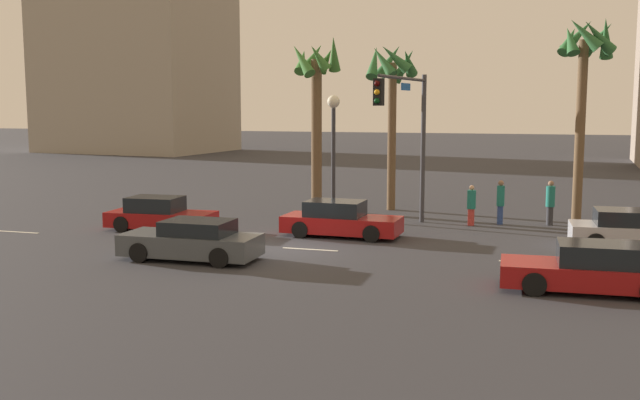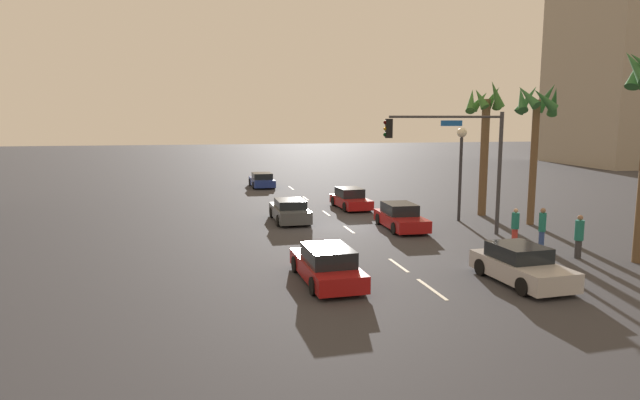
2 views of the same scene
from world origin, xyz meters
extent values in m
plane|color=#333338|center=(0.00, 0.00, 0.00)|extent=(220.00, 220.00, 0.00)
cube|color=silver|center=(-11.36, 0.00, 0.01)|extent=(1.98, 0.14, 0.01)
cube|color=silver|center=(-4.51, 0.00, 0.01)|extent=(1.91, 0.14, 0.01)
cube|color=silver|center=(0.89, 0.00, 0.01)|extent=(2.02, 0.14, 0.01)
cube|color=silver|center=(8.41, 0.00, 0.01)|extent=(2.16, 0.14, 0.01)
cube|color=maroon|center=(-6.07, 2.07, 0.46)|extent=(4.37, 1.91, 0.60)
cube|color=black|center=(-6.32, 2.05, 1.06)|extent=(2.13, 1.61, 0.60)
cylinder|color=black|center=(-4.77, 2.94, 0.32)|extent=(0.65, 0.25, 0.64)
cylinder|color=black|center=(-4.70, 1.32, 0.32)|extent=(0.65, 0.25, 0.64)
cylinder|color=black|center=(-7.43, 2.82, 0.32)|extent=(0.65, 0.25, 0.64)
cylinder|color=black|center=(-7.36, 1.20, 0.32)|extent=(0.65, 0.25, 0.64)
cube|color=maroon|center=(9.89, -3.39, 0.46)|extent=(4.73, 1.94, 0.60)
cube|color=black|center=(10.17, -3.38, 1.05)|extent=(2.30, 1.64, 0.59)
cylinder|color=black|center=(8.47, -4.28, 0.32)|extent=(0.65, 0.24, 0.64)
cylinder|color=black|center=(8.41, -2.61, 0.32)|extent=(0.65, 0.24, 0.64)
cube|color=maroon|center=(1.27, 2.83, 0.47)|extent=(4.56, 1.89, 0.63)
cube|color=black|center=(0.99, 2.84, 1.08)|extent=(2.21, 1.61, 0.59)
cylinder|color=black|center=(2.69, 3.62, 0.32)|extent=(0.65, 0.24, 0.64)
cylinder|color=black|center=(2.64, 1.96, 0.32)|extent=(0.65, 0.24, 0.64)
cylinder|color=black|center=(-0.11, 3.70, 0.32)|extent=(0.65, 0.24, 0.64)
cylinder|color=black|center=(-0.16, 2.05, 0.32)|extent=(0.65, 0.24, 0.64)
cube|color=#B7B7BC|center=(11.67, 3.49, 0.50)|extent=(4.21, 2.04, 0.68)
cube|color=black|center=(11.42, 3.47, 1.10)|extent=(2.06, 1.70, 0.54)
cylinder|color=black|center=(10.34, 4.27, 0.32)|extent=(0.65, 0.25, 0.64)
cylinder|color=black|center=(10.44, 2.56, 0.32)|extent=(0.65, 0.25, 0.64)
cube|color=#474C51|center=(-2.34, -2.73, 0.50)|extent=(4.52, 1.85, 0.69)
cube|color=black|center=(-2.07, -2.73, 1.08)|extent=(2.18, 1.61, 0.47)
cylinder|color=black|center=(-3.73, -3.60, 0.32)|extent=(0.64, 0.23, 0.64)
cylinder|color=black|center=(-3.75, -1.89, 0.32)|extent=(0.64, 0.23, 0.64)
cylinder|color=black|center=(-0.93, -3.57, 0.32)|extent=(0.64, 0.23, 0.64)
cylinder|color=black|center=(-0.95, -1.86, 0.32)|extent=(0.64, 0.23, 0.64)
cylinder|color=#38383D|center=(3.67, 7.20, 3.15)|extent=(0.20, 0.20, 6.30)
cylinder|color=#38383D|center=(3.32, 4.32, 6.05)|extent=(0.82, 5.79, 0.12)
cube|color=black|center=(2.97, 1.43, 5.48)|extent=(0.36, 0.36, 0.95)
sphere|color=#360503|center=(2.95, 1.25, 5.77)|extent=(0.20, 0.20, 0.20)
sphere|color=orange|center=(2.95, 1.25, 5.47)|extent=(0.20, 0.20, 0.20)
sphere|color=black|center=(2.95, 1.25, 5.17)|extent=(0.20, 0.20, 0.20)
cube|color=#1959B2|center=(3.36, 4.61, 5.73)|extent=(0.17, 1.10, 0.28)
cylinder|color=#2D2D33|center=(-0.27, 7.05, 2.45)|extent=(0.18, 0.18, 4.90)
sphere|color=#F2EACC|center=(-0.27, 7.05, 5.18)|extent=(0.56, 0.56, 0.56)
cylinder|color=#BF3833|center=(5.79, 6.91, 0.36)|extent=(0.38, 0.38, 0.71)
cylinder|color=#1E7266|center=(5.79, 6.91, 1.10)|extent=(0.51, 0.51, 0.78)
sphere|color=tan|center=(5.79, 6.91, 1.59)|extent=(0.21, 0.21, 0.21)
cylinder|color=#333338|center=(8.95, 7.95, 0.39)|extent=(0.38, 0.38, 0.79)
cylinder|color=#1E7266|center=(8.95, 7.95, 1.22)|extent=(0.50, 0.50, 0.86)
sphere|color=#8C664C|center=(8.95, 7.95, 1.77)|extent=(0.23, 0.23, 0.23)
cylinder|color=#2D478C|center=(6.94, 7.57, 0.39)|extent=(0.33, 0.33, 0.79)
cylinder|color=#1E7266|center=(6.94, 7.57, 1.22)|extent=(0.44, 0.44, 0.86)
sphere|color=#8C664C|center=(6.94, 7.57, 1.76)|extent=(0.23, 0.23, 0.23)
cylinder|color=brown|center=(-1.76, 9.37, 3.58)|extent=(0.50, 0.50, 7.16)
cone|color=#38702D|center=(-0.95, 9.51, 7.41)|extent=(0.76, 1.28, 1.73)
cone|color=#38702D|center=(-1.45, 9.89, 7.12)|extent=(1.29, 1.08, 1.31)
cone|color=#38702D|center=(-2.11, 9.99, 7.29)|extent=(1.36, 1.10, 1.48)
cone|color=#38702D|center=(-2.45, 9.31, 7.09)|extent=(0.68, 1.39, 1.40)
cone|color=#38702D|center=(-2.25, 8.62, 7.11)|extent=(1.65, 1.34, 1.72)
cone|color=#38702D|center=(-1.47, 8.80, 7.19)|extent=(1.31, 1.04, 1.38)
cylinder|color=brown|center=(10.10, 9.90, 3.91)|extent=(0.42, 0.42, 7.81)
cone|color=#2D6633|center=(10.96, 9.73, 7.84)|extent=(0.79, 1.34, 1.82)
cone|color=#2D6633|center=(10.69, 10.54, 7.90)|extent=(1.63, 1.56, 1.57)
cone|color=#2D6633|center=(9.86, 10.71, 8.05)|extent=(1.63, 0.96, 1.63)
cone|color=#2D6633|center=(9.50, 10.25, 7.82)|extent=(1.15, 1.42, 1.44)
cone|color=#2D6633|center=(9.53, 9.60, 7.76)|extent=(1.01, 1.24, 1.39)
cone|color=#2D6633|center=(10.07, 9.08, 7.99)|extent=(1.56, 0.61, 1.57)
cone|color=#2D6633|center=(10.61, 9.17, 7.88)|extent=(1.72, 1.45, 1.59)
cylinder|color=brown|center=(1.65, 10.51, 3.50)|extent=(0.40, 0.40, 7.01)
cone|color=#2D6633|center=(2.41, 10.43, 7.00)|extent=(0.73, 1.59, 1.43)
cone|color=#2D6633|center=(2.05, 11.29, 6.91)|extent=(1.59, 1.18, 1.73)
cone|color=#2D6633|center=(1.33, 11.31, 7.15)|extent=(1.52, 1.04, 1.73)
cone|color=#2D6633|center=(0.75, 10.51, 7.06)|extent=(0.57, 1.50, 1.78)
cone|color=#2D6633|center=(1.35, 9.75, 7.04)|extent=(1.58, 1.06, 1.62)
cone|color=#2D6633|center=(1.91, 9.76, 7.18)|extent=(1.66, 1.04, 1.48)
cube|color=#9E9384|center=(-34.12, 47.60, 14.60)|extent=(19.52, 15.37, 29.20)
camera|label=1|loc=(8.53, -24.00, 5.01)|focal=41.11mm
camera|label=2|loc=(28.65, -7.81, 5.85)|focal=30.38mm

